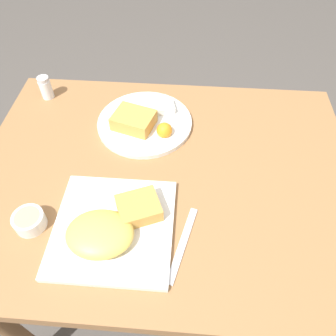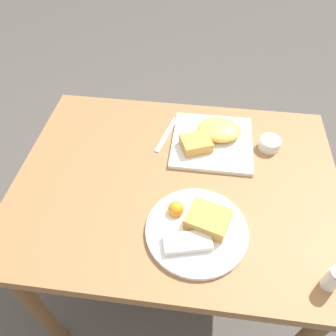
{
  "view_description": "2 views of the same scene",
  "coord_description": "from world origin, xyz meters",
  "px_view_note": "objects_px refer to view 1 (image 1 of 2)",
  "views": [
    {
      "loc": [
        0.05,
        -0.53,
        1.38
      ],
      "look_at": [
        0.01,
        -0.02,
        0.77
      ],
      "focal_mm": 35.0,
      "sensor_mm": 36.0,
      "label": 1
    },
    {
      "loc": [
        -0.06,
        0.64,
        1.49
      ],
      "look_at": [
        0.03,
        -0.01,
        0.77
      ],
      "focal_mm": 35.0,
      "sensor_mm": 36.0,
      "label": 2
    }
  ],
  "objects_px": {
    "sauce_ramekin": "(29,221)",
    "butter_knife": "(183,244)",
    "salt_shaker": "(46,89)",
    "plate_square_near": "(112,227)",
    "plate_oval_far": "(144,121)"
  },
  "relations": [
    {
      "from": "plate_oval_far",
      "to": "salt_shaker",
      "type": "distance_m",
      "value": 0.34
    },
    {
      "from": "plate_oval_far",
      "to": "butter_knife",
      "type": "bearing_deg",
      "value": -70.66
    },
    {
      "from": "plate_oval_far",
      "to": "plate_square_near",
      "type": "bearing_deg",
      "value": -94.34
    },
    {
      "from": "butter_knife",
      "to": "salt_shaker",
      "type": "bearing_deg",
      "value": 57.41
    },
    {
      "from": "salt_shaker",
      "to": "sauce_ramekin",
      "type": "bearing_deg",
      "value": -77.08
    },
    {
      "from": "plate_square_near",
      "to": "salt_shaker",
      "type": "distance_m",
      "value": 0.55
    },
    {
      "from": "sauce_ramekin",
      "to": "salt_shaker",
      "type": "bearing_deg",
      "value": 102.92
    },
    {
      "from": "plate_square_near",
      "to": "salt_shaker",
      "type": "xyz_separation_m",
      "value": [
        -0.29,
        0.46,
        0.01
      ]
    },
    {
      "from": "plate_square_near",
      "to": "butter_knife",
      "type": "height_order",
      "value": "plate_square_near"
    },
    {
      "from": "plate_oval_far",
      "to": "sauce_ramekin",
      "type": "height_order",
      "value": "plate_oval_far"
    },
    {
      "from": "salt_shaker",
      "to": "butter_knife",
      "type": "bearing_deg",
      "value": -46.81
    },
    {
      "from": "sauce_ramekin",
      "to": "butter_knife",
      "type": "xyz_separation_m",
      "value": [
        0.34,
        -0.02,
        -0.02
      ]
    },
    {
      "from": "plate_square_near",
      "to": "butter_knife",
      "type": "relative_size",
      "value": 1.42
    },
    {
      "from": "salt_shaker",
      "to": "butter_knife",
      "type": "xyz_separation_m",
      "value": [
        0.45,
        -0.48,
        -0.03
      ]
    },
    {
      "from": "butter_knife",
      "to": "plate_oval_far",
      "type": "bearing_deg",
      "value": 33.57
    }
  ]
}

